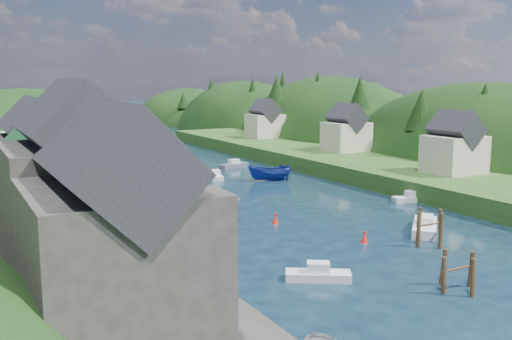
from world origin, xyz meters
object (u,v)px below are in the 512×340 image
piling_cluster_near (458,276)px  channel_buoy_near (365,238)px  piling_cluster_far (430,231)px  channel_buoy_far (275,219)px

piling_cluster_near → channel_buoy_near: bearing=81.1°
channel_buoy_near → piling_cluster_far: bearing=-35.7°
piling_cluster_far → piling_cluster_near: bearing=-125.9°
piling_cluster_far → channel_buoy_near: 5.83m
channel_buoy_near → piling_cluster_near: bearing=-98.9°
piling_cluster_near → channel_buoy_near: (1.97, 12.57, -0.60)m
channel_buoy_near → channel_buoy_far: 10.62m
piling_cluster_far → channel_buoy_far: bearing=121.8°
piling_cluster_near → channel_buoy_near: 12.74m
piling_cluster_far → channel_buoy_far: piling_cluster_far is taller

